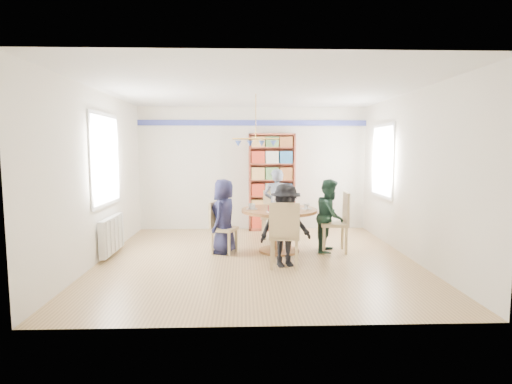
{
  "coord_description": "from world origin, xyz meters",
  "views": [
    {
      "loc": [
        -0.22,
        -6.33,
        1.76
      ],
      "look_at": [
        0.0,
        0.4,
        1.05
      ],
      "focal_mm": 28.0,
      "sensor_mm": 36.0,
      "label": 1
    }
  ],
  "objects_px": {
    "chair_left": "(220,225)",
    "bookshelf": "(272,183)",
    "radiator": "(112,235)",
    "person_near": "(285,225)",
    "person_right": "(330,216)",
    "person_far": "(277,205)",
    "chair_right": "(339,219)",
    "person_left": "(224,216)",
    "dining_table": "(279,220)",
    "chair_near": "(285,232)",
    "chair_far": "(273,213)"
  },
  "relations": [
    {
      "from": "chair_near",
      "to": "bookshelf",
      "type": "distance_m",
      "value": 2.93
    },
    {
      "from": "radiator",
      "to": "chair_far",
      "type": "relative_size",
      "value": 1.05
    },
    {
      "from": "bookshelf",
      "to": "dining_table",
      "type": "bearing_deg",
      "value": -90.2
    },
    {
      "from": "radiator",
      "to": "person_far",
      "type": "xyz_separation_m",
      "value": [
        2.85,
        1.04,
        0.35
      ]
    },
    {
      "from": "chair_right",
      "to": "person_right",
      "type": "height_order",
      "value": "person_right"
    },
    {
      "from": "chair_left",
      "to": "person_left",
      "type": "distance_m",
      "value": 0.16
    },
    {
      "from": "person_right",
      "to": "person_far",
      "type": "height_order",
      "value": "person_far"
    },
    {
      "from": "person_far",
      "to": "person_near",
      "type": "distance_m",
      "value": 1.77
    },
    {
      "from": "person_left",
      "to": "dining_table",
      "type": "bearing_deg",
      "value": 109.95
    },
    {
      "from": "chair_near",
      "to": "bookshelf",
      "type": "height_order",
      "value": "bookshelf"
    },
    {
      "from": "dining_table",
      "to": "person_far",
      "type": "distance_m",
      "value": 0.91
    },
    {
      "from": "radiator",
      "to": "person_right",
      "type": "xyz_separation_m",
      "value": [
        3.7,
        0.13,
        0.28
      ]
    },
    {
      "from": "radiator",
      "to": "dining_table",
      "type": "height_order",
      "value": "dining_table"
    },
    {
      "from": "radiator",
      "to": "person_near",
      "type": "bearing_deg",
      "value": -14.45
    },
    {
      "from": "radiator",
      "to": "chair_far",
      "type": "bearing_deg",
      "value": 22.53
    },
    {
      "from": "person_far",
      "to": "bookshelf",
      "type": "xyz_separation_m",
      "value": [
        -0.02,
        1.0,
        0.34
      ]
    },
    {
      "from": "chair_right",
      "to": "person_near",
      "type": "bearing_deg",
      "value": -140.62
    },
    {
      "from": "dining_table",
      "to": "chair_near",
      "type": "distance_m",
      "value": 0.99
    },
    {
      "from": "person_far",
      "to": "radiator",
      "type": "bearing_deg",
      "value": 28.61
    },
    {
      "from": "radiator",
      "to": "person_near",
      "type": "relative_size",
      "value": 0.8
    },
    {
      "from": "chair_near",
      "to": "person_near",
      "type": "xyz_separation_m",
      "value": [
        0.02,
        0.12,
        0.08
      ]
    },
    {
      "from": "dining_table",
      "to": "person_right",
      "type": "xyz_separation_m",
      "value": [
        0.88,
        -0.01,
        0.08
      ]
    },
    {
      "from": "chair_near",
      "to": "person_left",
      "type": "bearing_deg",
      "value": 134.65
    },
    {
      "from": "chair_left",
      "to": "bookshelf",
      "type": "xyz_separation_m",
      "value": [
        1.02,
        1.93,
        0.55
      ]
    },
    {
      "from": "radiator",
      "to": "person_right",
      "type": "bearing_deg",
      "value": 1.98
    },
    {
      "from": "person_far",
      "to": "person_left",
      "type": "bearing_deg",
      "value": 52.3
    },
    {
      "from": "dining_table",
      "to": "chair_left",
      "type": "height_order",
      "value": "chair_left"
    },
    {
      "from": "radiator",
      "to": "person_far",
      "type": "distance_m",
      "value": 3.05
    },
    {
      "from": "radiator",
      "to": "person_right",
      "type": "relative_size",
      "value": 0.79
    },
    {
      "from": "radiator",
      "to": "bookshelf",
      "type": "bearing_deg",
      "value": 35.84
    },
    {
      "from": "person_right",
      "to": "dining_table",
      "type": "bearing_deg",
      "value": 108.81
    },
    {
      "from": "bookshelf",
      "to": "chair_far",
      "type": "bearing_deg",
      "value": -92.16
    },
    {
      "from": "person_right",
      "to": "person_far",
      "type": "bearing_deg",
      "value": 62.57
    },
    {
      "from": "chair_left",
      "to": "person_left",
      "type": "relative_size",
      "value": 0.69
    },
    {
      "from": "radiator",
      "to": "person_far",
      "type": "bearing_deg",
      "value": 20.11
    },
    {
      "from": "chair_left",
      "to": "person_left",
      "type": "bearing_deg",
      "value": -7.08
    },
    {
      "from": "dining_table",
      "to": "chair_far",
      "type": "distance_m",
      "value": 1.02
    },
    {
      "from": "person_far",
      "to": "chair_right",
      "type": "bearing_deg",
      "value": 145.2
    },
    {
      "from": "person_right",
      "to": "person_far",
      "type": "relative_size",
      "value": 0.9
    },
    {
      "from": "radiator",
      "to": "chair_near",
      "type": "height_order",
      "value": "chair_near"
    },
    {
      "from": "person_far",
      "to": "person_near",
      "type": "bearing_deg",
      "value": 97.96
    },
    {
      "from": "person_left",
      "to": "person_right",
      "type": "relative_size",
      "value": 1.01
    },
    {
      "from": "chair_near",
      "to": "person_near",
      "type": "distance_m",
      "value": 0.14
    },
    {
      "from": "dining_table",
      "to": "person_left",
      "type": "height_order",
      "value": "person_left"
    },
    {
      "from": "chair_left",
      "to": "bookshelf",
      "type": "relative_size",
      "value": 0.42
    },
    {
      "from": "person_right",
      "to": "person_near",
      "type": "distance_m",
      "value": 1.22
    },
    {
      "from": "radiator",
      "to": "dining_table",
      "type": "distance_m",
      "value": 2.83
    },
    {
      "from": "dining_table",
      "to": "radiator",
      "type": "bearing_deg",
      "value": -177.1
    },
    {
      "from": "chair_left",
      "to": "chair_right",
      "type": "xyz_separation_m",
      "value": [
        2.04,
        -0.01,
        0.09
      ]
    },
    {
      "from": "person_near",
      "to": "radiator",
      "type": "bearing_deg",
      "value": 148.35
    }
  ]
}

